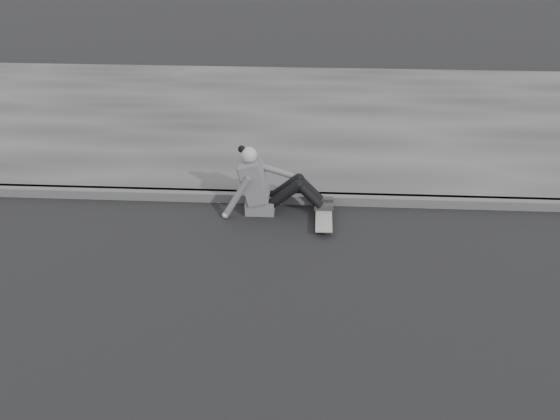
{
  "coord_description": "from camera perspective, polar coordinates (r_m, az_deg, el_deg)",
  "views": [
    {
      "loc": [
        -0.01,
        -4.62,
        3.76
      ],
      "look_at": [
        -0.36,
        1.42,
        0.5
      ],
      "focal_mm": 40.0,
      "sensor_mm": 36.0,
      "label": 1
    }
  ],
  "objects": [
    {
      "name": "sidewalk",
      "position": [
        10.87,
        3.2,
        8.35
      ],
      "size": [
        24.0,
        6.0,
        0.12
      ],
      "primitive_type": "cube",
      "color": "#383838",
      "rests_on": "ground"
    },
    {
      "name": "curb",
      "position": [
        8.1,
        3.02,
        1.06
      ],
      "size": [
        24.0,
        0.16,
        0.12
      ],
      "primitive_type": "cube",
      "color": "#484848",
      "rests_on": "ground"
    },
    {
      "name": "ground",
      "position": [
        5.96,
        2.73,
        -10.87
      ],
      "size": [
        80.0,
        80.0,
        0.0
      ],
      "primitive_type": "plane",
      "color": "black",
      "rests_on": "ground"
    },
    {
      "name": "seated_woman",
      "position": [
        7.75,
        -1.35,
        2.27
      ],
      "size": [
        1.38,
        0.46,
        0.88
      ],
      "color": "#555557",
      "rests_on": "ground"
    },
    {
      "name": "skateboard",
      "position": [
        7.65,
        4.02,
        -0.63
      ],
      "size": [
        0.2,
        0.78,
        0.09
      ],
      "color": "gray",
      "rests_on": "ground"
    }
  ]
}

